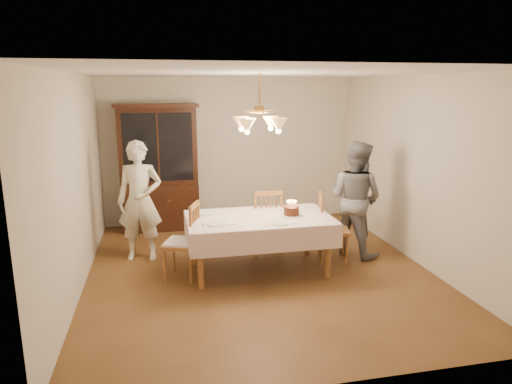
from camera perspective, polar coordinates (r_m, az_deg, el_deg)
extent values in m
plane|color=#553318|center=(6.27, 0.39, -9.80)|extent=(5.00, 5.00, 0.00)
plane|color=white|center=(5.79, 0.43, 14.68)|extent=(5.00, 5.00, 0.00)
plane|color=beige|center=(8.32, -3.33, 5.16)|extent=(4.50, 0.00, 4.50)
plane|color=beige|center=(3.57, 9.15, -5.60)|extent=(4.50, 0.00, 4.50)
plane|color=beige|center=(5.84, -21.68, 0.92)|extent=(0.00, 5.00, 5.00)
plane|color=beige|center=(6.74, 19.46, 2.60)|extent=(0.00, 5.00, 5.00)
cube|color=brown|center=(6.03, 0.40, -3.38)|extent=(1.80, 1.00, 0.04)
cube|color=white|center=(6.02, 0.40, -3.16)|extent=(1.90, 1.10, 0.01)
cylinder|color=brown|center=(5.64, -6.93, -8.69)|extent=(0.07, 0.07, 0.71)
cylinder|color=brown|center=(5.99, 9.02, -7.43)|extent=(0.07, 0.07, 0.71)
cylinder|color=brown|center=(6.42, -7.63, -5.96)|extent=(0.07, 0.07, 0.71)
cylinder|color=brown|center=(6.74, 6.47, -5.03)|extent=(0.07, 0.07, 0.71)
cube|color=black|center=(8.13, -11.80, -1.75)|extent=(1.30, 0.50, 0.80)
cube|color=black|center=(7.99, -12.15, 5.65)|extent=(1.30, 0.40, 1.30)
cube|color=black|center=(7.79, -12.14, 5.47)|extent=(1.14, 0.01, 1.14)
cube|color=black|center=(7.88, -12.39, 10.51)|extent=(1.38, 0.54, 0.06)
cube|color=brown|center=(6.73, 1.19, -4.11)|extent=(0.44, 0.42, 0.05)
cube|color=brown|center=(6.42, 1.58, -0.15)|extent=(0.40, 0.04, 0.06)
cylinder|color=brown|center=(7.00, 2.32, -5.46)|extent=(0.04, 0.04, 0.43)
cylinder|color=brown|center=(6.93, -0.59, -5.65)|extent=(0.04, 0.04, 0.43)
cylinder|color=brown|center=(6.69, 3.02, -6.36)|extent=(0.04, 0.04, 0.43)
cylinder|color=brown|center=(6.61, -0.02, -6.57)|extent=(0.04, 0.04, 0.43)
cube|color=brown|center=(5.99, -9.33, -6.46)|extent=(0.55, 0.56, 0.05)
cube|color=brown|center=(5.79, -7.73, -1.72)|extent=(0.17, 0.39, 0.06)
cylinder|color=brown|center=(6.29, -10.26, -7.85)|extent=(0.04, 0.04, 0.43)
cylinder|color=brown|center=(5.97, -11.35, -9.04)|extent=(0.04, 0.04, 0.43)
cylinder|color=brown|center=(6.19, -7.24, -8.07)|extent=(0.04, 0.04, 0.43)
cylinder|color=brown|center=(5.87, -8.17, -9.31)|extent=(0.04, 0.04, 0.43)
cube|color=silver|center=(5.98, -9.35, -6.15)|extent=(0.49, 0.51, 0.03)
cube|color=brown|center=(6.57, 9.65, -4.73)|extent=(0.52, 0.53, 0.05)
cube|color=brown|center=(6.42, 8.14, -0.29)|extent=(0.14, 0.40, 0.06)
cylinder|color=brown|center=(6.50, 11.25, -7.18)|extent=(0.04, 0.04, 0.43)
cylinder|color=brown|center=(6.84, 10.83, -6.15)|extent=(0.04, 0.04, 0.43)
cylinder|color=brown|center=(6.46, 8.24, -7.19)|extent=(0.04, 0.04, 0.43)
cylinder|color=brown|center=(6.80, 7.97, -6.15)|extent=(0.04, 0.04, 0.43)
imported|color=beige|center=(6.65, -14.31, -1.10)|extent=(0.68, 0.50, 1.72)
imported|color=slate|center=(6.80, 12.34, -0.82)|extent=(0.99, 1.04, 1.68)
cylinder|color=white|center=(6.08, 4.44, -2.92)|extent=(0.30, 0.30, 0.01)
cylinder|color=#37150C|center=(6.07, 4.45, -2.36)|extent=(0.20, 0.20, 0.11)
cylinder|color=#598CD8|center=(6.06, 5.01, -1.51)|extent=(0.01, 0.01, 0.07)
sphere|color=#FFB23F|center=(6.05, 5.02, -1.14)|extent=(0.01, 0.01, 0.01)
cylinder|color=pink|center=(6.08, 4.92, -1.46)|extent=(0.01, 0.01, 0.07)
sphere|color=#FFB23F|center=(6.07, 4.93, -1.10)|extent=(0.01, 0.01, 0.01)
cylinder|color=#EACC66|center=(6.09, 4.78, -1.42)|extent=(0.01, 0.01, 0.07)
sphere|color=#FFB23F|center=(6.08, 4.79, -1.06)|extent=(0.01, 0.01, 0.01)
cylinder|color=#598CD8|center=(6.10, 4.60, -1.40)|extent=(0.01, 0.01, 0.07)
sphere|color=#FFB23F|center=(6.09, 4.61, -1.04)|extent=(0.01, 0.01, 0.01)
cylinder|color=pink|center=(6.10, 4.40, -1.40)|extent=(0.01, 0.01, 0.07)
sphere|color=#FFB23F|center=(6.09, 4.41, -1.03)|extent=(0.01, 0.01, 0.01)
cylinder|color=#EACC66|center=(6.10, 4.21, -1.41)|extent=(0.01, 0.01, 0.07)
sphere|color=#FFB23F|center=(6.09, 4.22, -1.04)|extent=(0.01, 0.01, 0.01)
cylinder|color=#598CD8|center=(6.08, 4.05, -1.43)|extent=(0.01, 0.01, 0.07)
sphere|color=#FFB23F|center=(6.08, 4.06, -1.07)|extent=(0.01, 0.01, 0.01)
cylinder|color=pink|center=(6.07, 3.94, -1.47)|extent=(0.01, 0.01, 0.07)
sphere|color=#FFB23F|center=(6.06, 3.95, -1.11)|extent=(0.01, 0.01, 0.01)
cylinder|color=#EACC66|center=(6.05, 3.90, -1.52)|extent=(0.01, 0.01, 0.07)
sphere|color=#FFB23F|center=(6.04, 3.90, -1.15)|extent=(0.01, 0.01, 0.01)
cylinder|color=#598CD8|center=(6.03, 3.92, -1.57)|extent=(0.01, 0.01, 0.07)
sphere|color=#FFB23F|center=(6.02, 3.92, -1.20)|extent=(0.01, 0.01, 0.01)
cylinder|color=pink|center=(6.01, 4.00, -1.61)|extent=(0.01, 0.01, 0.07)
sphere|color=#FFB23F|center=(6.00, 4.01, -1.25)|extent=(0.01, 0.01, 0.01)
cylinder|color=#EACC66|center=(6.00, 4.15, -1.65)|extent=(0.01, 0.01, 0.07)
sphere|color=#FFB23F|center=(5.99, 4.15, -1.28)|extent=(0.01, 0.01, 0.01)
cylinder|color=#598CD8|center=(5.99, 4.33, -1.68)|extent=(0.01, 0.01, 0.07)
sphere|color=#FFB23F|center=(5.98, 4.34, -1.30)|extent=(0.01, 0.01, 0.01)
cylinder|color=pink|center=(5.99, 4.53, -1.68)|extent=(0.01, 0.01, 0.07)
sphere|color=#FFB23F|center=(5.98, 4.54, -1.31)|extent=(0.01, 0.01, 0.01)
cylinder|color=#EACC66|center=(5.99, 4.72, -1.67)|extent=(0.01, 0.01, 0.07)
sphere|color=#FFB23F|center=(5.98, 4.73, -1.30)|extent=(0.01, 0.01, 0.01)
cylinder|color=#598CD8|center=(6.00, 4.88, -1.64)|extent=(0.01, 0.01, 0.07)
sphere|color=#FFB23F|center=(5.99, 4.89, -1.27)|extent=(0.01, 0.01, 0.01)
cylinder|color=pink|center=(6.02, 4.99, -1.60)|extent=(0.01, 0.01, 0.07)
sphere|color=#FFB23F|center=(6.01, 5.00, -1.23)|extent=(0.01, 0.01, 0.01)
cylinder|color=#EACC66|center=(6.04, 5.04, -1.56)|extent=(0.01, 0.01, 0.07)
sphere|color=#FFB23F|center=(6.03, 5.05, -1.19)|extent=(0.01, 0.01, 0.01)
cylinder|color=white|center=(5.71, -4.88, -4.00)|extent=(0.25, 0.25, 0.02)
cube|color=silver|center=(5.69, -6.59, -4.13)|extent=(0.01, 0.16, 0.01)
cube|color=silver|center=(5.73, -3.19, -3.92)|extent=(0.10, 0.10, 0.01)
cylinder|color=white|center=(5.73, 3.03, -3.88)|extent=(0.24, 0.24, 0.02)
cube|color=silver|center=(5.70, 1.43, -4.03)|extent=(0.01, 0.16, 0.01)
cube|color=silver|center=(5.78, 4.61, -3.80)|extent=(0.10, 0.10, 0.01)
cylinder|color=white|center=(6.20, -6.07, -2.64)|extent=(0.27, 0.27, 0.02)
cube|color=silver|center=(6.19, -7.73, -2.76)|extent=(0.01, 0.16, 0.01)
cube|color=silver|center=(6.22, -4.42, -2.58)|extent=(0.10, 0.10, 0.01)
cylinder|color=#BF8C3F|center=(5.78, 0.42, 12.70)|extent=(0.02, 0.02, 0.40)
cylinder|color=#BF8C3F|center=(5.79, 0.42, 10.23)|extent=(0.12, 0.12, 0.10)
cone|color=#D8994C|center=(6.04, 1.86, 8.62)|extent=(0.22, 0.22, 0.18)
sphere|color=#FFD899|center=(6.04, 1.86, 7.96)|extent=(0.07, 0.07, 0.07)
cone|color=#D8994C|center=(5.96, -1.88, 8.56)|extent=(0.22, 0.22, 0.18)
sphere|color=#FFD899|center=(5.96, -1.87, 7.89)|extent=(0.07, 0.07, 0.07)
cone|color=#D8994C|center=(5.57, -1.15, 8.26)|extent=(0.22, 0.22, 0.18)
sphere|color=#FFD899|center=(5.57, -1.14, 7.54)|extent=(0.07, 0.07, 0.07)
cone|color=#D8994C|center=(5.66, 2.84, 8.32)|extent=(0.22, 0.22, 0.18)
sphere|color=#FFD899|center=(5.66, 2.83, 7.62)|extent=(0.07, 0.07, 0.07)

